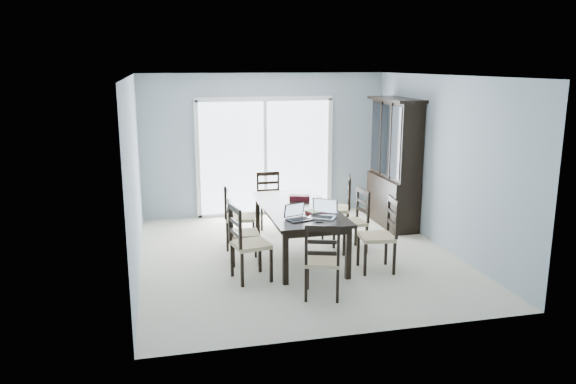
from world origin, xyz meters
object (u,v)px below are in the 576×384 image
(cell_phone, at_px, (319,222))
(chair_left_far, at_px, (234,208))
(chair_right_near, at_px, (384,227))
(chair_end_far, at_px, (269,194))
(chair_left_mid, at_px, (238,225))
(game_box, at_px, (300,198))
(chair_right_mid, at_px, (356,213))
(chair_right_far, at_px, (342,200))
(hot_tub, at_px, (245,181))
(china_hutch, at_px, (394,164))
(chair_end_near, at_px, (322,253))
(laptop_dark, at_px, (299,216))
(chair_left_near, at_px, (244,235))
(dining_table, at_px, (298,212))
(laptop_silver, at_px, (322,214))

(cell_phone, bearing_deg, chair_left_far, 128.04)
(chair_right_near, bearing_deg, chair_end_far, 30.57)
(chair_left_mid, height_order, game_box, chair_left_mid)
(chair_right_mid, bearing_deg, chair_right_far, -5.53)
(hot_tub, bearing_deg, cell_phone, -85.70)
(china_hutch, height_order, chair_left_mid, china_hutch)
(chair_left_far, xyz_separation_m, chair_end_near, (0.75, -2.19, -0.03))
(chair_right_near, bearing_deg, game_box, 43.17)
(cell_phone, relative_size, hot_tub, 0.06)
(chair_right_far, relative_size, cell_phone, 11.60)
(chair_right_near, bearing_deg, laptop_dark, 91.23)
(cell_phone, bearing_deg, chair_end_near, -97.10)
(chair_left_near, height_order, chair_left_mid, chair_left_near)
(game_box, bearing_deg, cell_phone, -92.34)
(laptop_dark, bearing_deg, chair_end_near, -104.01)
(dining_table, distance_m, chair_left_near, 1.18)
(china_hutch, height_order, chair_right_near, china_hutch)
(chair_right_far, relative_size, laptop_silver, 2.74)
(chair_right_far, height_order, game_box, chair_right_far)
(chair_left_mid, height_order, chair_end_far, chair_end_far)
(chair_left_far, height_order, laptop_dark, chair_left_far)
(chair_left_far, xyz_separation_m, laptop_silver, (1.02, -1.28, 0.20))
(chair_left_near, height_order, chair_right_far, chair_right_far)
(chair_left_mid, distance_m, chair_end_far, 1.91)
(chair_left_near, xyz_separation_m, chair_left_far, (0.06, 1.39, -0.00))
(dining_table, relative_size, chair_right_near, 1.89)
(chair_right_far, distance_m, laptop_silver, 1.59)
(chair_left_far, distance_m, game_box, 1.01)
(china_hutch, bearing_deg, chair_right_near, -116.69)
(chair_right_far, bearing_deg, china_hutch, -47.78)
(chair_left_mid, bearing_deg, hot_tub, 171.91)
(chair_left_far, bearing_deg, laptop_silver, 47.71)
(china_hutch, xyz_separation_m, chair_left_mid, (-2.91, -1.32, -0.52))
(game_box, bearing_deg, chair_right_far, 24.12)
(hot_tub, bearing_deg, chair_end_far, -84.76)
(chair_left_near, xyz_separation_m, chair_left_mid, (0.03, 0.68, -0.07))
(chair_end_far, bearing_deg, chair_right_near, 113.87)
(chair_right_mid, distance_m, chair_right_far, 0.66)
(dining_table, relative_size, chair_end_near, 2.01)
(chair_left_mid, relative_size, laptop_dark, 2.92)
(laptop_dark, height_order, cell_phone, laptop_dark)
(china_hutch, height_order, chair_end_far, china_hutch)
(laptop_silver, height_order, game_box, laptop_silver)
(china_hutch, height_order, game_box, china_hutch)
(dining_table, distance_m, game_box, 0.42)
(china_hutch, relative_size, chair_end_near, 2.01)
(chair_end_near, height_order, game_box, chair_end_near)
(chair_left_far, height_order, chair_right_mid, chair_left_far)
(chair_left_near, height_order, chair_end_far, chair_left_near)
(chair_end_far, bearing_deg, chair_end_near, 90.06)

